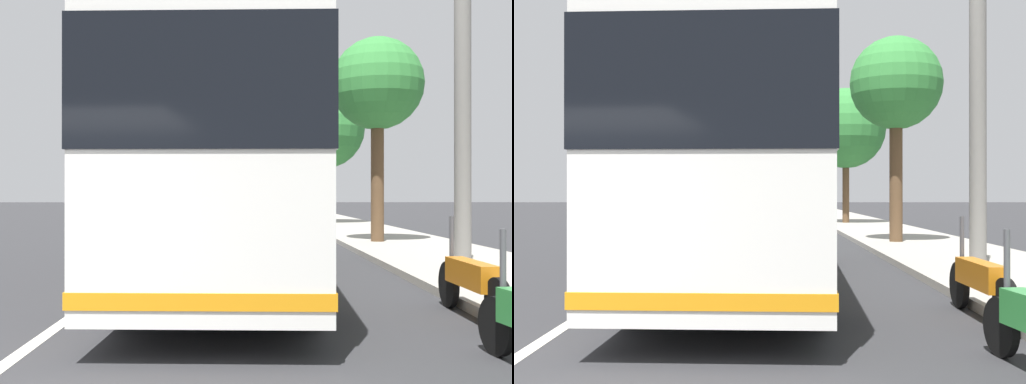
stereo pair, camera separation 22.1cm
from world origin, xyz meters
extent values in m
cube|color=#9E998E|center=(10.00, -6.96, 0.07)|extent=(110.00, 3.60, 0.14)
cube|color=silver|center=(10.00, 0.00, 0.00)|extent=(110.00, 0.16, 0.01)
cube|color=silver|center=(7.71, -2.06, 1.96)|extent=(11.10, 2.97, 3.23)
cube|color=black|center=(7.71, -2.06, 2.60)|extent=(11.14, 3.01, 1.25)
cube|color=orange|center=(7.71, -2.06, 0.60)|extent=(11.13, 3.00, 0.16)
cylinder|color=black|center=(11.28, -1.11, 0.50)|extent=(1.01, 0.35, 1.00)
cylinder|color=black|center=(11.17, -3.35, 0.50)|extent=(1.01, 0.35, 1.00)
cylinder|color=black|center=(4.25, -0.77, 0.50)|extent=(1.01, 0.35, 1.00)
cylinder|color=black|center=(4.14, -3.02, 0.50)|extent=(1.01, 0.35, 1.00)
cylinder|color=black|center=(2.61, -4.65, 0.29)|extent=(0.58, 0.15, 0.58)
cylinder|color=#4C4C51|center=(2.50, -4.67, 0.89)|extent=(0.06, 0.06, 0.70)
cylinder|color=black|center=(5.18, -5.04, 0.32)|extent=(0.64, 0.09, 0.64)
cylinder|color=black|center=(3.54, -5.06, 0.32)|extent=(0.64, 0.09, 0.64)
cube|color=orange|center=(4.36, -5.05, 0.57)|extent=(1.23, 0.26, 0.32)
cylinder|color=#4C4C51|center=(5.06, -5.04, 0.92)|extent=(0.06, 0.06, 0.70)
cube|color=gray|center=(34.88, 2.27, 0.57)|extent=(4.50, 1.85, 0.79)
cube|color=black|center=(34.98, 2.28, 1.27)|extent=(2.33, 1.65, 0.60)
cylinder|color=black|center=(33.43, 1.45, 0.32)|extent=(0.65, 0.24, 0.64)
cylinder|color=black|center=(33.38, 3.00, 0.32)|extent=(0.65, 0.24, 0.64)
cylinder|color=black|center=(36.37, 1.54, 0.32)|extent=(0.65, 0.24, 0.64)
cylinder|color=black|center=(36.32, 3.09, 0.32)|extent=(0.65, 0.24, 0.64)
cube|color=silver|center=(40.23, 2.56, 0.57)|extent=(4.05, 1.91, 0.78)
cube|color=black|center=(40.47, 2.57, 1.24)|extent=(1.92, 1.69, 0.57)
cylinder|color=black|center=(38.94, 1.71, 0.32)|extent=(0.65, 0.24, 0.64)
cylinder|color=black|center=(38.88, 3.32, 0.32)|extent=(0.65, 0.24, 0.64)
cylinder|color=black|center=(41.57, 1.80, 0.32)|extent=(0.65, 0.24, 0.64)
cylinder|color=black|center=(41.51, 3.41, 0.32)|extent=(0.65, 0.24, 0.64)
cube|color=gold|center=(37.03, -2.04, 0.53)|extent=(4.49, 1.86, 0.70)
cube|color=black|center=(36.74, -2.05, 1.16)|extent=(2.23, 1.66, 0.55)
cylinder|color=black|center=(38.48, -1.21, 0.32)|extent=(0.65, 0.24, 0.64)
cylinder|color=black|center=(38.52, -2.79, 0.32)|extent=(0.65, 0.24, 0.64)
cylinder|color=black|center=(35.54, -1.28, 0.32)|extent=(0.65, 0.24, 0.64)
cylinder|color=black|center=(35.58, -2.87, 0.32)|extent=(0.65, 0.24, 0.64)
cylinder|color=brown|center=(15.28, -6.24, 2.03)|extent=(0.39, 0.39, 4.05)
sphere|color=#337F38|center=(15.28, -6.24, 4.89)|extent=(2.77, 2.77, 2.77)
cylinder|color=brown|center=(27.44, -6.25, 1.81)|extent=(0.33, 0.33, 3.62)
sphere|color=#337F38|center=(27.44, -6.25, 4.80)|extent=(3.96, 3.96, 3.96)
cylinder|color=slate|center=(8.43, -6.39, 3.04)|extent=(0.32, 0.32, 6.08)
camera|label=1|loc=(-3.39, -2.19, 1.58)|focal=43.86mm
camera|label=2|loc=(-3.39, -2.41, 1.58)|focal=43.86mm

